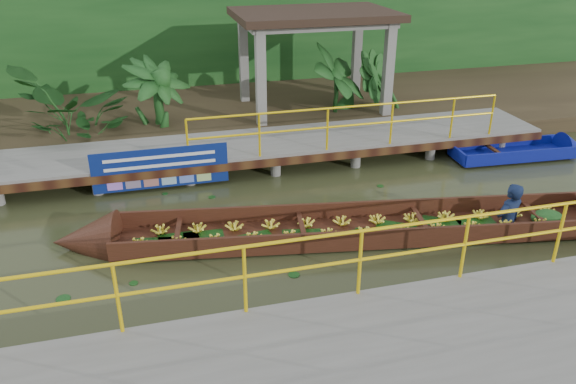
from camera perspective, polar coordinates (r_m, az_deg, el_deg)
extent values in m
plane|color=#2B3319|center=(10.69, -3.06, -4.45)|extent=(80.00, 80.00, 0.00)
cube|color=#2E2317|center=(17.45, -8.27, 8.21)|extent=(30.00, 8.00, 0.45)
cube|color=slate|center=(13.60, -6.19, 4.54)|extent=(16.00, 2.00, 0.15)
cube|color=black|center=(12.71, -5.45, 2.66)|extent=(16.00, 0.12, 0.18)
cylinder|color=yellow|center=(13.05, 6.40, 8.62)|extent=(7.50, 0.05, 0.05)
cylinder|color=yellow|center=(13.19, 6.31, 6.75)|extent=(7.50, 0.05, 0.05)
cylinder|color=yellow|center=(13.20, 6.30, 6.54)|extent=(0.05, 0.05, 1.00)
cylinder|color=slate|center=(13.03, -23.16, 0.23)|extent=(0.24, 0.24, 0.55)
cylinder|color=slate|center=(14.49, -22.48, 2.84)|extent=(0.24, 0.24, 0.55)
cylinder|color=slate|center=(12.85, -14.39, 1.21)|extent=(0.24, 0.24, 0.55)
cylinder|color=slate|center=(14.33, -14.59, 3.75)|extent=(0.24, 0.24, 0.55)
cylinder|color=slate|center=(12.97, -5.57, 2.17)|extent=(0.24, 0.24, 0.55)
cylinder|color=slate|center=(14.44, -6.65, 4.60)|extent=(0.24, 0.24, 0.55)
cylinder|color=slate|center=(13.40, 2.89, 3.04)|extent=(0.24, 0.24, 0.55)
cylinder|color=slate|center=(14.83, 1.04, 5.33)|extent=(0.24, 0.24, 0.55)
cylinder|color=slate|center=(14.10, 10.69, 3.79)|extent=(0.24, 0.24, 0.55)
cylinder|color=slate|center=(15.46, 8.23, 5.93)|extent=(0.24, 0.24, 0.55)
cylinder|color=slate|center=(15.03, 17.64, 4.39)|extent=(0.24, 0.24, 0.55)
cylinder|color=slate|center=(16.32, 14.77, 6.39)|extent=(0.24, 0.24, 0.55)
cylinder|color=slate|center=(12.97, -5.57, 2.17)|extent=(0.24, 0.24, 0.55)
cube|color=slate|center=(7.55, 11.75, -16.88)|extent=(18.00, 2.40, 0.70)
cylinder|color=yellow|center=(7.61, 8.93, -3.74)|extent=(10.00, 0.05, 0.05)
cylinder|color=yellow|center=(7.83, 8.71, -6.62)|extent=(10.00, 0.05, 0.05)
cylinder|color=yellow|center=(7.86, 8.68, -6.93)|extent=(0.05, 0.05, 1.00)
cube|color=slate|center=(14.97, -2.77, 11.04)|extent=(0.25, 0.25, 2.80)
cube|color=slate|center=(16.09, 10.12, 11.70)|extent=(0.25, 0.25, 2.80)
cube|color=slate|center=(17.27, -4.51, 12.93)|extent=(0.25, 0.25, 2.80)
cube|color=slate|center=(18.24, 6.98, 13.50)|extent=(0.25, 0.25, 2.80)
cube|color=slate|center=(16.30, 2.65, 16.89)|extent=(4.00, 2.60, 0.12)
cube|color=black|center=(16.28, 2.67, 17.59)|extent=(4.40, 3.00, 0.20)
cube|color=#154317|center=(19.46, -9.58, 15.29)|extent=(30.00, 0.80, 4.00)
cube|color=#32190D|center=(10.74, 7.50, -4.05)|extent=(9.22, 2.60, 0.07)
cube|color=#32190D|center=(11.16, 6.92, -1.90)|extent=(9.05, 1.53, 0.39)
cube|color=#32190D|center=(10.18, 8.24, -4.84)|extent=(9.05, 1.53, 0.39)
cone|color=#32190D|center=(10.82, -19.90, -4.72)|extent=(1.31, 1.27, 1.10)
ellipsoid|color=#154317|center=(12.02, 24.84, -2.40)|extent=(0.71, 0.60, 0.30)
imported|color=#101C3D|center=(11.33, 22.02, 0.74)|extent=(0.68, 0.53, 1.67)
cube|color=#0C168A|center=(15.24, 21.75, 3.55)|extent=(3.05, 1.06, 0.10)
cube|color=#0C168A|center=(15.55, 20.96, 4.58)|extent=(3.00, 0.23, 0.30)
cube|color=#0C168A|center=(14.86, 22.72, 3.33)|extent=(3.00, 0.23, 0.30)
cube|color=#0C168A|center=(14.45, 16.80, 3.66)|extent=(0.11, 0.90, 0.30)
cone|color=#0C168A|center=(16.20, 26.87, 4.06)|extent=(0.65, 0.87, 0.84)
cube|color=black|center=(14.92, 20.23, 4.02)|extent=(0.15, 0.90, 0.05)
cube|color=navy|center=(12.51, -12.78, 2.39)|extent=(2.92, 0.03, 0.91)
cube|color=white|center=(12.40, -12.90, 3.50)|extent=(2.38, 0.01, 0.07)
cube|color=white|center=(12.47, -12.81, 2.65)|extent=(2.38, 0.01, 0.07)
imported|color=#154317|center=(15.03, -20.91, 8.37)|extent=(1.40, 1.40, 1.75)
imported|color=#154317|center=(14.94, -13.23, 9.27)|extent=(1.40, 1.40, 1.75)
imported|color=#154317|center=(15.85, 5.38, 10.75)|extent=(1.40, 1.40, 1.75)
imported|color=#154317|center=(16.41, 10.41, 10.96)|extent=(1.40, 1.40, 1.75)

